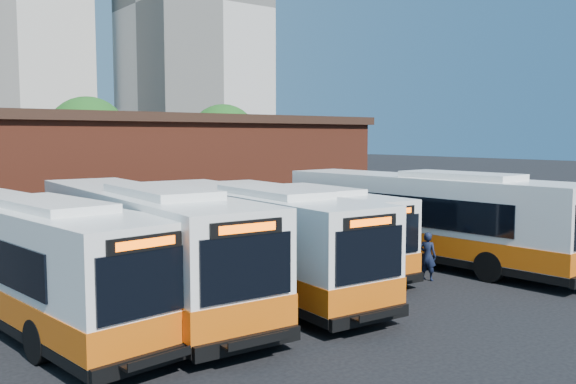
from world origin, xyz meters
TOP-DOWN VIEW (x-y plane):
  - ground at (0.00, 0.00)m, footprint 220.00×220.00m
  - bus_farwest at (-10.62, 2.30)m, footprint 4.22×13.05m
  - bus_west at (-7.27, 2.30)m, footprint 3.42×13.64m
  - bus_midwest at (-3.57, 1.78)m, footprint 3.38×12.97m
  - bus_mideast at (-0.07, 3.72)m, footprint 3.04×11.96m
  - bus_east at (4.50, 0.94)m, footprint 3.85×13.89m
  - transit_worker at (1.99, -1.32)m, footprint 0.58×0.73m
  - depot_building at (0.00, 20.00)m, footprint 28.60×12.60m
  - tree_mid at (2.00, 34.00)m, footprint 6.56×6.56m
  - tree_east at (13.00, 31.00)m, footprint 6.24×6.24m
  - tower_right at (30.00, 68.00)m, footprint 18.00×18.00m

SIDE VIEW (x-z plane):
  - ground at x=0.00m, z-range 0.00..0.00m
  - transit_worker at x=1.99m, z-range 0.00..1.74m
  - bus_mideast at x=-0.07m, z-range -0.15..3.08m
  - bus_midwest at x=-3.57m, z-range -0.16..3.34m
  - bus_farwest at x=-10.62m, z-range -0.16..3.34m
  - bus_west at x=-7.27m, z-range -0.17..3.51m
  - bus_east at x=4.50m, z-range -0.17..3.57m
  - depot_building at x=0.00m, z-range 0.06..6.46m
  - tree_east at x=13.00m, z-range 0.85..8.81m
  - tree_mid at x=2.00m, z-range 0.90..9.26m
  - tower_right at x=30.00m, z-range -0.26..48.94m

